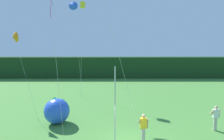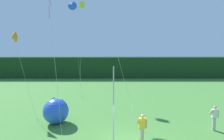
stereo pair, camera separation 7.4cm
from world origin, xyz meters
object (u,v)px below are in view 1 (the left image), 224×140
person_mid_field (143,127)px  banner_flag (114,110)px  kite_blue_delta_2 (72,6)px  kite_magenta_diamond_3 (50,4)px  inflatable_balloon (56,111)px  kite_yellow_box_4 (82,5)px  kite_orange_delta_0 (13,37)px  person_near_banner (214,117)px

person_mid_field → banner_flag: bearing=-158.0°
kite_blue_delta_2 → kite_magenta_diamond_3: bearing=-88.6°
inflatable_balloon → kite_blue_delta_2: 9.48m
banner_flag → kite_yellow_box_4: (-3.35, 11.85, 7.67)m
inflatable_balloon → kite_orange_delta_0: 7.45m
person_mid_field → kite_magenta_diamond_3: (-5.14, 0.31, 6.91)m
person_mid_field → kite_magenta_diamond_3: size_ratio=0.19×
person_near_banner → person_mid_field: (-4.95, -1.51, -0.00)m
kite_orange_delta_0 → kite_blue_delta_2: size_ratio=0.70×
person_mid_field → kite_orange_delta_0: 12.67m
inflatable_balloon → kite_magenta_diamond_3: bearing=-76.2°
person_near_banner → kite_orange_delta_0: size_ratio=0.25×
kite_yellow_box_4 → kite_magenta_diamond_3: bearing=-90.8°
banner_flag → person_near_banner: banner_flag is taller
person_near_banner → banner_flag: bearing=-161.7°
banner_flag → kite_yellow_box_4: kite_yellow_box_4 is taller
inflatable_balloon → kite_blue_delta_2: (0.41, 4.76, 8.18)m
banner_flag → kite_blue_delta_2: size_ratio=0.47×
kite_orange_delta_0 → kite_yellow_box_4: (4.96, 5.42, 3.63)m
kite_blue_delta_2 → person_mid_field: bearing=-54.5°
banner_flag → inflatable_balloon: size_ratio=2.45×
person_mid_field → inflatable_balloon: 6.32m
inflatable_balloon → kite_yellow_box_4: kite_yellow_box_4 is taller
person_mid_field → kite_magenta_diamond_3: bearing=176.6°
kite_orange_delta_0 → banner_flag: bearing=-37.7°
kite_orange_delta_0 → kite_yellow_box_4: kite_yellow_box_4 is taller
inflatable_balloon → kite_yellow_box_4: (0.73, 8.50, 8.92)m
banner_flag → person_mid_field: (1.65, 0.67, -1.27)m
banner_flag → kite_yellow_box_4: size_ratio=0.44×
person_mid_field → kite_yellow_box_4: 15.17m
person_near_banner → kite_magenta_diamond_3: kite_magenta_diamond_3 is taller
kite_orange_delta_0 → kite_blue_delta_2: (4.65, 1.69, 2.89)m
person_near_banner → inflatable_balloon: inflatable_balloon is taller
person_mid_field → kite_magenta_diamond_3: 8.62m
banner_flag → kite_orange_delta_0: bearing=142.3°
banner_flag → kite_orange_delta_0: (-8.31, 6.43, 4.05)m
person_mid_field → inflatable_balloon: size_ratio=0.90×
person_near_banner → inflatable_balloon: (-10.67, 1.17, 0.02)m
kite_blue_delta_2 → kite_magenta_diamond_3: size_ratio=1.10×
banner_flag → person_near_banner: 7.06m
kite_blue_delta_2 → kite_yellow_box_4: (0.32, 3.73, 0.74)m
banner_flag → inflatable_balloon: (-4.08, 3.35, -1.25)m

